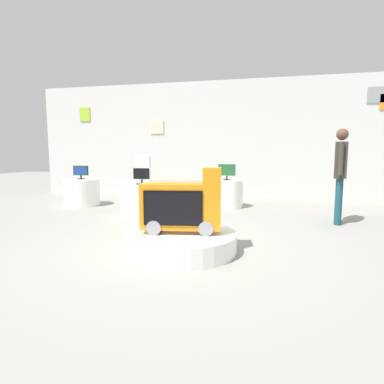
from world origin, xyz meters
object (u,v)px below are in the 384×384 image
object	(u,v)px
tv_on_center_rear	(142,176)
shopper_browsing_near_truck	(340,169)
display_pedestal_center_rear	(142,200)
novelty_firetruck_tv	(182,206)
tv_on_right_rear	(81,172)
tv_on_left_rear	(227,171)
display_pedestal_right_rear	(82,192)
main_display_pedestal	(181,242)
display_pedestal_left_rear	(226,194)

from	to	relation	value
tv_on_center_rear	shopper_browsing_near_truck	distance (m)	3.68
display_pedestal_center_rear	tv_on_center_rear	bearing A→B (deg)	-91.09
novelty_firetruck_tv	tv_on_right_rear	world-z (taller)	novelty_firetruck_tv
novelty_firetruck_tv	display_pedestal_center_rear	distance (m)	2.49
tv_on_left_rear	display_pedestal_right_rear	world-z (taller)	tv_on_left_rear
shopper_browsing_near_truck	novelty_firetruck_tv	bearing A→B (deg)	-137.20
main_display_pedestal	display_pedestal_right_rear	size ratio (longest dim) A/B	1.69
display_pedestal_center_rear	shopper_browsing_near_truck	size ratio (longest dim) A/B	0.51
display_pedestal_left_rear	display_pedestal_center_rear	xyz separation A→B (m)	(-1.54, -1.40, 0.00)
display_pedestal_right_rear	shopper_browsing_near_truck	distance (m)	5.69
display_pedestal_center_rear	display_pedestal_right_rear	size ratio (longest dim) A/B	1.02
main_display_pedestal	display_pedestal_right_rear	distance (m)	4.41
main_display_pedestal	display_pedestal_left_rear	distance (m)	3.48
display_pedestal_left_rear	novelty_firetruck_tv	bearing A→B (deg)	-92.98
display_pedestal_left_rear	display_pedestal_right_rear	bearing A→B (deg)	-171.77
display_pedestal_left_rear	tv_on_left_rear	distance (m)	0.53
tv_on_center_rear	tv_on_right_rear	world-z (taller)	tv_on_center_rear
main_display_pedestal	novelty_firetruck_tv	world-z (taller)	novelty_firetruck_tv
display_pedestal_left_rear	display_pedestal_right_rear	world-z (taller)	same
tv_on_left_rear	shopper_browsing_near_truck	world-z (taller)	shopper_browsing_near_truck
novelty_firetruck_tv	shopper_browsing_near_truck	distance (m)	3.18
display_pedestal_left_rear	display_pedestal_center_rear	size ratio (longest dim) A/B	0.88
main_display_pedestal	shopper_browsing_near_truck	world-z (taller)	shopper_browsing_near_truck
novelty_firetruck_tv	tv_on_center_rear	size ratio (longest dim) A/B	2.87
display_pedestal_right_rear	main_display_pedestal	bearing A→B (deg)	-42.39
novelty_firetruck_tv	shopper_browsing_near_truck	world-z (taller)	shopper_browsing_near_truck
tv_on_center_rear	display_pedestal_right_rear	bearing A→B (deg)	154.66
tv_on_left_rear	tv_on_right_rear	xyz separation A→B (m)	(-3.46, -0.50, -0.04)
shopper_browsing_near_truck	display_pedestal_center_rear	bearing A→B (deg)	-178.85
main_display_pedestal	tv_on_left_rear	bearing A→B (deg)	86.66
display_pedestal_center_rear	shopper_browsing_near_truck	bearing A→B (deg)	1.15
tv_on_left_rear	tv_on_center_rear	bearing A→B (deg)	-137.71
novelty_firetruck_tv	shopper_browsing_near_truck	size ratio (longest dim) A/B	0.62
tv_on_left_rear	novelty_firetruck_tv	bearing A→B (deg)	-92.99
novelty_firetruck_tv	tv_on_right_rear	xyz separation A→B (m)	(-3.27, 2.97, 0.23)
display_pedestal_right_rear	tv_on_right_rear	distance (m)	0.50
novelty_firetruck_tv	tv_on_right_rear	distance (m)	4.43
display_pedestal_right_rear	tv_on_right_rear	bearing A→B (deg)	-97.73
display_pedestal_left_rear	tv_on_right_rear	world-z (taller)	tv_on_right_rear
main_display_pedestal	novelty_firetruck_tv	size ratio (longest dim) A/B	1.37
display_pedestal_left_rear	tv_on_right_rear	distance (m)	3.53
main_display_pedestal	tv_on_right_rear	bearing A→B (deg)	137.65
main_display_pedestal	tv_on_right_rear	size ratio (longest dim) A/B	3.90
tv_on_right_rear	novelty_firetruck_tv	bearing A→B (deg)	-42.20
display_pedestal_center_rear	tv_on_right_rear	world-z (taller)	tv_on_right_rear
novelty_firetruck_tv	display_pedestal_left_rear	distance (m)	3.49
display_pedestal_center_rear	main_display_pedestal	bearing A→B (deg)	-57.05
display_pedestal_left_rear	tv_on_left_rear	size ratio (longest dim) A/B	1.77
tv_on_center_rear	display_pedestal_right_rear	world-z (taller)	tv_on_center_rear
novelty_firetruck_tv	display_pedestal_center_rear	xyz separation A→B (m)	(-1.36, 2.07, -0.27)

